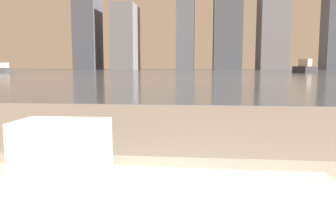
{
  "coord_description": "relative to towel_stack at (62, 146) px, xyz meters",
  "views": [
    {
      "loc": [
        0.38,
        -0.06,
        0.82
      ],
      "look_at": [
        0.14,
        2.28,
        0.55
      ],
      "focal_mm": 35.0,
      "sensor_mm": 36.0,
      "label": 1
    }
  ],
  "objects": [
    {
      "name": "skyline_tower_2",
      "position": [
        -5.33,
        117.11,
        19.44
      ],
      "size": [
        6.1,
        9.59,
        40.05
      ],
      "color": "slate",
      "rests_on": "ground_plane"
    },
    {
      "name": "towel_stack",
      "position": [
        0.0,
        0.0,
        0.0
      ],
      "size": [
        0.27,
        0.16,
        0.16
      ],
      "color": "white",
      "rests_on": "bathtub"
    },
    {
      "name": "harbor_boat_3",
      "position": [
        -29.84,
        46.9,
        -0.03
      ],
      "size": [
        2.3,
        4.3,
        1.53
      ],
      "color": "#4C4C51",
      "rests_on": "harbor_water"
    },
    {
      "name": "skyline_tower_4",
      "position": [
        24.69,
        117.11,
        14.02
      ],
      "size": [
        9.31,
        11.83,
        29.19
      ],
      "color": "slate",
      "rests_on": "ground_plane"
    },
    {
      "name": "harbor_water",
      "position": [
        0.05,
        61.11,
        -0.57
      ],
      "size": [
        180.0,
        110.0,
        0.01
      ],
      "color": "slate",
      "rests_on": "ground_plane"
    },
    {
      "name": "harbor_boat_4",
      "position": [
        15.75,
        49.77,
        0.15
      ],
      "size": [
        4.61,
        5.55,
        2.04
      ],
      "color": "#2D2D33",
      "rests_on": "harbor_water"
    },
    {
      "name": "skyline_tower_3",
      "position": [
        9.22,
        117.11,
        15.94
      ],
      "size": [
        9.47,
        12.61,
        33.04
      ],
      "color": "#4C515B",
      "rests_on": "ground_plane"
    },
    {
      "name": "skyline_tower_1",
      "position": [
        -27.01,
        117.11,
        10.89
      ],
      "size": [
        8.22,
        13.74,
        22.93
      ],
      "color": "slate",
      "rests_on": "ground_plane"
    }
  ]
}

